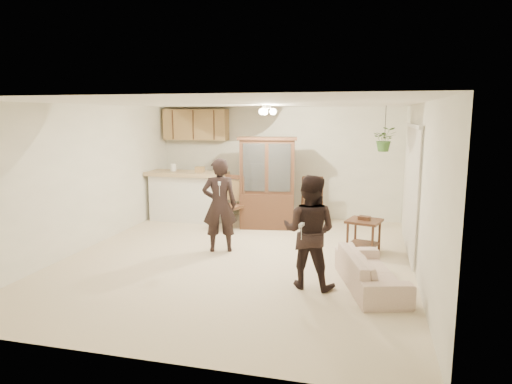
% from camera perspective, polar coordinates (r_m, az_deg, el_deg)
% --- Properties ---
extents(floor, '(6.50, 6.50, 0.00)m').
position_cam_1_polar(floor, '(7.57, -2.26, -8.25)').
color(floor, beige).
rests_on(floor, ground).
extents(ceiling, '(5.50, 6.50, 0.02)m').
position_cam_1_polar(ceiling, '(7.21, -2.39, 11.02)').
color(ceiling, white).
rests_on(ceiling, wall_back).
extents(wall_back, '(5.50, 0.02, 2.50)m').
position_cam_1_polar(wall_back, '(10.42, 2.74, 3.70)').
color(wall_back, beige).
rests_on(wall_back, ground).
extents(wall_front, '(5.50, 0.02, 2.50)m').
position_cam_1_polar(wall_front, '(4.33, -14.63, -5.06)').
color(wall_front, beige).
rests_on(wall_front, ground).
extents(wall_left, '(0.02, 6.50, 2.50)m').
position_cam_1_polar(wall_left, '(8.48, -20.46, 1.74)').
color(wall_left, beige).
rests_on(wall_left, ground).
extents(wall_right, '(0.02, 6.50, 2.50)m').
position_cam_1_polar(wall_right, '(7.03, 19.72, 0.27)').
color(wall_right, beige).
rests_on(wall_right, ground).
extents(breakfast_bar, '(1.60, 0.55, 1.00)m').
position_cam_1_polar(breakfast_bar, '(10.21, -8.54, -0.77)').
color(breakfast_bar, silver).
rests_on(breakfast_bar, floor).
extents(bar_top, '(1.75, 0.70, 0.08)m').
position_cam_1_polar(bar_top, '(10.13, -8.62, 2.30)').
color(bar_top, tan).
rests_on(bar_top, breakfast_bar).
extents(upper_cabinets, '(1.50, 0.34, 0.70)m').
position_cam_1_polar(upper_cabinets, '(10.73, -7.51, 8.36)').
color(upper_cabinets, '#997042').
rests_on(upper_cabinets, wall_back).
extents(vertical_blinds, '(0.06, 2.30, 2.10)m').
position_cam_1_polar(vertical_blinds, '(7.93, 18.77, 0.24)').
color(vertical_blinds, beige).
rests_on(vertical_blinds, wall_right).
extents(ceiling_fixture, '(0.36, 0.36, 0.20)m').
position_cam_1_polar(ceiling_fixture, '(8.32, 1.34, 10.15)').
color(ceiling_fixture, '#FFE9BF').
rests_on(ceiling_fixture, ceiling).
extents(hanging_plant, '(0.43, 0.37, 0.48)m').
position_cam_1_polar(hanging_plant, '(9.33, 15.78, 6.36)').
color(hanging_plant, '#2E5421').
rests_on(hanging_plant, ceiling).
extents(plant_cord, '(0.01, 0.01, 0.65)m').
position_cam_1_polar(plant_cord, '(9.31, 15.87, 8.35)').
color(plant_cord, black).
rests_on(plant_cord, ceiling).
extents(sofa, '(1.22, 2.00, 0.73)m').
position_cam_1_polar(sofa, '(6.42, 14.18, -8.44)').
color(sofa, '#F1DFC7').
rests_on(sofa, floor).
extents(adult, '(0.76, 0.62, 1.80)m').
position_cam_1_polar(adult, '(7.77, -4.58, -0.96)').
color(adult, black).
rests_on(adult, floor).
extents(child, '(0.73, 0.61, 1.35)m').
position_cam_1_polar(child, '(6.22, 6.66, -5.80)').
color(child, black).
rests_on(child, floor).
extents(china_hutch, '(1.25, 0.63, 1.88)m').
position_cam_1_polar(china_hutch, '(9.36, 1.42, 1.05)').
color(china_hutch, '#3B1D15').
rests_on(china_hutch, floor).
extents(side_table, '(0.65, 0.65, 0.64)m').
position_cam_1_polar(side_table, '(7.95, 13.30, -5.37)').
color(side_table, '#3B1D15').
rests_on(side_table, floor).
extents(chair_bar, '(0.62, 0.62, 1.11)m').
position_cam_1_polar(chair_bar, '(9.27, -3.39, -2.91)').
color(chair_bar, '#3B1D15').
rests_on(chair_bar, floor).
extents(chair_hutch_left, '(0.66, 0.66, 1.15)m').
position_cam_1_polar(chair_hutch_left, '(10.35, -1.40, -1.50)').
color(chair_hutch_left, '#3B1D15').
rests_on(chair_hutch_left, floor).
extents(chair_hutch_right, '(0.52, 0.52, 1.05)m').
position_cam_1_polar(chair_hutch_right, '(9.93, 7.01, -2.22)').
color(chair_hutch_right, '#3B1D15').
rests_on(chair_hutch_right, floor).
extents(controller_adult, '(0.09, 0.15, 0.04)m').
position_cam_1_polar(controller_adult, '(7.34, -4.60, 1.08)').
color(controller_adult, silver).
rests_on(controller_adult, adult).
extents(controller_child, '(0.06, 0.14, 0.04)m').
position_cam_1_polar(controller_child, '(5.82, 5.71, -4.12)').
color(controller_child, silver).
rests_on(controller_child, child).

